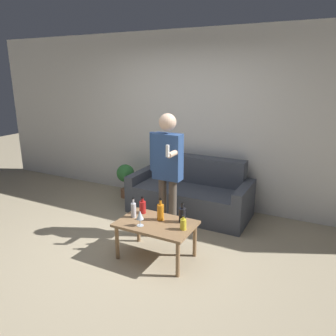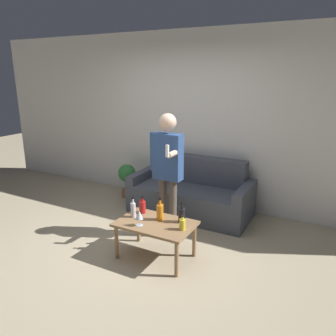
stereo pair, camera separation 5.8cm
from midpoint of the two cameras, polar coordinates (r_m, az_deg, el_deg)
ground_plane at (r=4.00m, az=-8.46°, el=-14.93°), size 16.00×16.00×0.00m
wall_back at (r=5.25m, az=4.32°, el=8.39°), size 8.00×0.06×2.70m
couch at (r=4.99m, az=4.46°, el=-4.53°), size 1.79×0.81×0.83m
coffee_table at (r=3.76m, az=-1.75°, el=-10.22°), size 0.87×0.56×0.44m
bottle_orange at (r=3.85m, az=-5.65°, el=-7.19°), size 0.06×0.06×0.24m
bottle_green at (r=3.96m, az=-4.07°, el=-6.72°), size 0.08×0.08×0.20m
bottle_dark at (r=3.56m, az=2.99°, el=-9.71°), size 0.07×0.07×0.16m
bottle_yellow at (r=3.76m, az=-0.97°, el=-7.61°), size 0.08×0.08×0.26m
bottle_red at (r=3.71m, az=2.86°, el=-8.12°), size 0.08×0.08×0.23m
wine_glass_near at (r=3.63m, az=-4.56°, el=-8.20°), size 0.08×0.08×0.18m
person_standing_front at (r=4.07m, az=0.28°, el=0.54°), size 0.43×0.41×1.60m
potted_plant at (r=5.61m, az=-6.87°, el=-1.43°), size 0.30×0.30×0.58m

